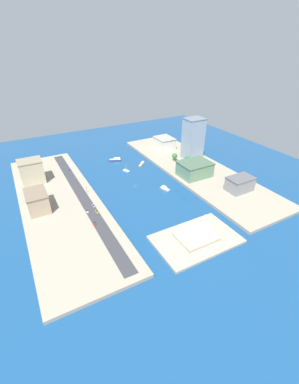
# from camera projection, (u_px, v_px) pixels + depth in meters

# --- Properties ---
(ground_plane) EXTENTS (440.00, 440.00, 0.00)m
(ground_plane) POSITION_uv_depth(u_px,v_px,m) (135.00, 185.00, 280.29)
(ground_plane) COLOR navy
(quay_west) EXTENTS (70.00, 240.00, 2.83)m
(quay_west) POSITION_uv_depth(u_px,v_px,m) (194.00, 168.00, 312.48)
(quay_west) COLOR #9E937F
(quay_west) RESTS_ON ground_plane
(quay_east) EXTENTS (70.00, 240.00, 2.83)m
(quay_east) POSITION_uv_depth(u_px,v_px,m) (60.00, 203.00, 246.65)
(quay_east) COLOR #9E937F
(quay_east) RESTS_ON ground_plane
(peninsula_point) EXTENTS (66.07, 42.35, 2.00)m
(peninsula_point) POSITION_uv_depth(u_px,v_px,m) (196.00, 239.00, 202.57)
(peninsula_point) COLOR #A89E89
(peninsula_point) RESTS_ON ground_plane
(road_strip) EXTENTS (10.46, 228.00, 0.15)m
(road_strip) POSITION_uv_depth(u_px,v_px,m) (82.00, 196.00, 254.83)
(road_strip) COLOR #38383D
(road_strip) RESTS_ON quay_east
(yacht_sleek_gray) EXTENTS (6.68, 12.54, 4.05)m
(yacht_sleek_gray) POSITION_uv_depth(u_px,v_px,m) (165.00, 189.00, 270.07)
(yacht_sleek_gray) COLOR #999EA3
(yacht_sleek_gray) RESTS_ON ground_plane
(sailboat_small_white) EXTENTS (6.21, 8.70, 9.85)m
(sailboat_small_white) POSITION_uv_depth(u_px,v_px,m) (126.00, 170.00, 308.95)
(sailboat_small_white) COLOR white
(sailboat_small_white) RESTS_ON ground_plane
(patrol_launch_navy) EXTENTS (16.03, 10.40, 3.97)m
(patrol_launch_navy) POSITION_uv_depth(u_px,v_px,m) (116.00, 160.00, 335.36)
(patrol_launch_navy) COLOR #1E284C
(patrol_launch_navy) RESTS_ON ground_plane
(water_taxi_orange) EXTENTS (12.00, 10.86, 3.10)m
(water_taxi_orange) POSITION_uv_depth(u_px,v_px,m) (142.00, 164.00, 324.65)
(water_taxi_orange) COLOR orange
(water_taxi_orange) RESTS_ON ground_plane
(terminal_long_green) EXTENTS (34.75, 28.11, 16.21)m
(terminal_long_green) POSITION_uv_depth(u_px,v_px,m) (195.00, 169.00, 289.35)
(terminal_long_green) COLOR slate
(terminal_long_green) RESTS_ON quay_west
(office_block_beige) EXTENTS (23.97, 20.33, 25.35)m
(office_block_beige) POSITION_uv_depth(u_px,v_px,m) (32.00, 171.00, 273.49)
(office_block_beige) COLOR #C6B793
(office_block_beige) RESTS_ON quay_east
(hotel_broad_white) EXTENTS (22.80, 27.93, 15.41)m
(hotel_broad_white) POSITION_uv_depth(u_px,v_px,m) (164.00, 143.00, 362.96)
(hotel_broad_white) COLOR silver
(hotel_broad_white) RESTS_ON quay_west
(warehouse_low_gray) EXTENTS (26.73, 17.88, 14.53)m
(warehouse_low_gray) POSITION_uv_depth(u_px,v_px,m) (240.00, 184.00, 261.17)
(warehouse_low_gray) COLOR gray
(warehouse_low_gray) RESTS_ON quay_west
(apartment_midrise_tan) EXTENTS (18.39, 27.60, 17.81)m
(apartment_midrise_tan) POSITION_uv_depth(u_px,v_px,m) (37.00, 201.00, 230.61)
(apartment_midrise_tan) COLOR tan
(apartment_midrise_tan) RESTS_ON quay_east
(tower_tall_glass) EXTENTS (23.50, 19.55, 51.61)m
(tower_tall_glass) POSITION_uv_depth(u_px,v_px,m) (193.00, 139.00, 323.32)
(tower_tall_glass) COLOR #8C9EB2
(tower_tall_glass) RESTS_ON quay_west
(pickup_red) EXTENTS (1.87, 4.45, 1.57)m
(pickup_red) POSITION_uv_depth(u_px,v_px,m) (94.00, 223.00, 216.01)
(pickup_red) COLOR black
(pickup_red) RESTS_ON road_strip
(sedan_silver) EXTENTS (1.77, 4.60, 1.62)m
(sedan_silver) POSITION_uv_depth(u_px,v_px,m) (93.00, 206.00, 238.52)
(sedan_silver) COLOR black
(sedan_silver) RESTS_ON road_strip
(hatchback_blue) EXTENTS (1.87, 4.91, 1.45)m
(hatchback_blue) POSITION_uv_depth(u_px,v_px,m) (70.00, 169.00, 305.21)
(hatchback_blue) COLOR black
(hatchback_blue) RESTS_ON road_strip
(taxi_yellow_cab) EXTENTS (1.86, 4.43, 1.68)m
(taxi_yellow_cab) POSITION_uv_depth(u_px,v_px,m) (97.00, 212.00, 230.04)
(taxi_yellow_cab) COLOR black
(taxi_yellow_cab) RESTS_ON road_strip
(van_white) EXTENTS (2.06, 4.34, 1.47)m
(van_white) POSITION_uv_depth(u_px,v_px,m) (87.00, 211.00, 230.92)
(van_white) COLOR black
(van_white) RESTS_ON road_strip
(traffic_light_waterfront) EXTENTS (0.36, 0.36, 6.50)m
(traffic_light_waterfront) POSITION_uv_depth(u_px,v_px,m) (87.00, 189.00, 258.53)
(traffic_light_waterfront) COLOR black
(traffic_light_waterfront) RESTS_ON quay_east
(opera_landmark) EXTENTS (29.81, 22.99, 21.83)m
(opera_landmark) POSITION_uv_depth(u_px,v_px,m) (198.00, 228.00, 197.13)
(opera_landmark) COLOR #BCAD93
(opera_landmark) RESTS_ON peninsula_point
(park_tree_cluster) EXTENTS (17.63, 20.39, 10.03)m
(park_tree_cluster) POSITION_uv_depth(u_px,v_px,m) (180.00, 157.00, 323.97)
(park_tree_cluster) COLOR brown
(park_tree_cluster) RESTS_ON quay_west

